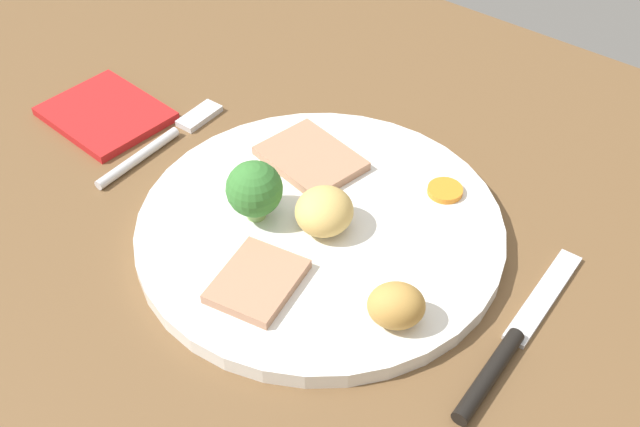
{
  "coord_description": "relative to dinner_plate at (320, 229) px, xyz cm",
  "views": [
    {
      "loc": [
        30.55,
        -33.25,
        48.94
      ],
      "look_at": [
        2.87,
        2.54,
        6.0
      ],
      "focal_mm": 44.43,
      "sensor_mm": 36.0,
      "label": 1
    }
  ],
  "objects": [
    {
      "name": "broccoli_floret",
      "position": [
        -4.51,
        -2.75,
        3.56
      ],
      "size": [
        4.51,
        4.51,
        5.19
      ],
      "color": "#8CB766",
      "rests_on": "dinner_plate"
    },
    {
      "name": "folded_napkin",
      "position": [
        -25.9,
        0.09,
        -0.3
      ],
      "size": [
        11.71,
        9.88,
        0.8
      ],
      "primitive_type": "cube",
      "rotation": [
        0.0,
        0.0,
        -0.08
      ],
      "color": "red",
      "rests_on": "dining_table"
    },
    {
      "name": "carrot_coin_front",
      "position": [
        6.02,
        9.15,
        0.96
      ],
      "size": [
        2.93,
        2.93,
        0.51
      ],
      "primitive_type": "cylinder",
      "color": "orange",
      "rests_on": "dinner_plate"
    },
    {
      "name": "dining_table",
      "position": [
        -2.87,
        -2.54,
        -2.5
      ],
      "size": [
        120.0,
        84.0,
        3.6
      ],
      "primitive_type": "cube",
      "color": "brown",
      "rests_on": "ground"
    },
    {
      "name": "dinner_plate",
      "position": [
        0.0,
        0.0,
        0.0
      ],
      "size": [
        29.45,
        29.45,
        1.4
      ],
      "primitive_type": "cylinder",
      "color": "white",
      "rests_on": "dining_table"
    },
    {
      "name": "roast_potato_right",
      "position": [
        10.27,
        -4.64,
        2.35
      ],
      "size": [
        5.33,
        5.18,
        3.31
      ],
      "primitive_type": "ellipsoid",
      "rotation": [
        0.0,
        0.0,
        3.76
      ],
      "color": "#BC8C42",
      "rests_on": "dinner_plate"
    },
    {
      "name": "meat_slice_main",
      "position": [
        0.39,
        -8.03,
        1.1
      ],
      "size": [
        6.6,
        7.66,
        0.8
      ],
      "primitive_type": "cube",
      "rotation": [
        0.0,
        0.0,
        1.75
      ],
      "color": "tan",
      "rests_on": "dinner_plate"
    },
    {
      "name": "fork",
      "position": [
        -18.58,
        0.55,
        -0.31
      ],
      "size": [
        2.09,
        15.28,
        0.9
      ],
      "rotation": [
        0.0,
        0.0,
        1.59
      ],
      "color": "silver",
      "rests_on": "dining_table"
    },
    {
      "name": "knife",
      "position": [
        17.5,
        -0.75,
        -0.25
      ],
      "size": [
        2.05,
        18.54,
        1.2
      ],
      "rotation": [
        0.0,
        0.0,
        1.6
      ],
      "color": "black",
      "rests_on": "dining_table"
    },
    {
      "name": "roast_potato_left",
      "position": [
        0.59,
        -0.23,
        2.46
      ],
      "size": [
        5.2,
        5.37,
        3.52
      ],
      "primitive_type": "ellipsoid",
      "rotation": [
        0.0,
        0.0,
        3.29
      ],
      "color": "#D8B260",
      "rests_on": "dinner_plate"
    },
    {
      "name": "meat_slice_under",
      "position": [
        -5.26,
        5.49,
        1.1
      ],
      "size": [
        9.46,
        7.85,
        0.8
      ],
      "primitive_type": "cube",
      "rotation": [
        0.0,
        0.0,
        6.09
      ],
      "color": "tan",
      "rests_on": "dinner_plate"
    }
  ]
}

